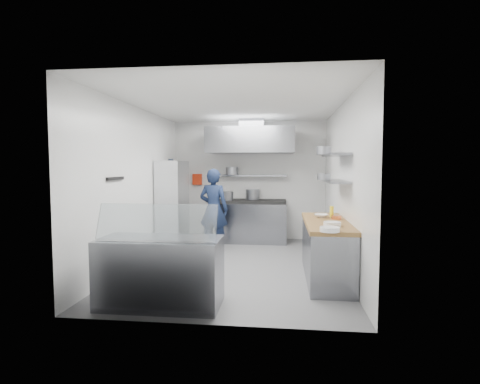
# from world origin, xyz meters

# --- Properties ---
(floor) EXTENTS (5.00, 5.00, 0.00)m
(floor) POSITION_xyz_m (0.00, 0.00, 0.00)
(floor) COLOR #4F4F51
(floor) RESTS_ON ground
(ceiling) EXTENTS (5.00, 5.00, 0.00)m
(ceiling) POSITION_xyz_m (0.00, 0.00, 2.80)
(ceiling) COLOR silver
(ceiling) RESTS_ON wall_back
(wall_back) EXTENTS (3.60, 2.80, 0.02)m
(wall_back) POSITION_xyz_m (0.00, 2.50, 1.40)
(wall_back) COLOR white
(wall_back) RESTS_ON floor
(wall_front) EXTENTS (3.60, 2.80, 0.02)m
(wall_front) POSITION_xyz_m (0.00, -2.50, 1.40)
(wall_front) COLOR white
(wall_front) RESTS_ON floor
(wall_left) EXTENTS (2.80, 5.00, 0.02)m
(wall_left) POSITION_xyz_m (-1.80, 0.00, 1.40)
(wall_left) COLOR white
(wall_left) RESTS_ON floor
(wall_right) EXTENTS (2.80, 5.00, 0.02)m
(wall_right) POSITION_xyz_m (1.80, 0.00, 1.40)
(wall_right) COLOR white
(wall_right) RESTS_ON floor
(gas_range) EXTENTS (1.60, 0.80, 0.90)m
(gas_range) POSITION_xyz_m (0.10, 2.10, 0.45)
(gas_range) COLOR gray
(gas_range) RESTS_ON floor
(cooktop) EXTENTS (1.57, 0.78, 0.06)m
(cooktop) POSITION_xyz_m (0.10, 2.10, 0.93)
(cooktop) COLOR black
(cooktop) RESTS_ON gas_range
(stock_pot_left) EXTENTS (0.26, 0.26, 0.20)m
(stock_pot_left) POSITION_xyz_m (-0.45, 2.03, 1.06)
(stock_pot_left) COLOR slate
(stock_pot_left) RESTS_ON cooktop
(stock_pot_mid) EXTENTS (0.33, 0.33, 0.24)m
(stock_pot_mid) POSITION_xyz_m (0.11, 2.29, 1.08)
(stock_pot_mid) COLOR slate
(stock_pot_mid) RESTS_ON cooktop
(over_range_shelf) EXTENTS (1.60, 0.30, 0.04)m
(over_range_shelf) POSITION_xyz_m (0.10, 2.34, 1.52)
(over_range_shelf) COLOR gray
(over_range_shelf) RESTS_ON wall_back
(shelf_pot_a) EXTENTS (0.29, 0.29, 0.18)m
(shelf_pot_a) POSITION_xyz_m (-0.37, 2.24, 1.63)
(shelf_pot_a) COLOR slate
(shelf_pot_a) RESTS_ON over_range_shelf
(extractor_hood) EXTENTS (1.90, 1.15, 0.55)m
(extractor_hood) POSITION_xyz_m (0.10, 1.93, 2.30)
(extractor_hood) COLOR gray
(extractor_hood) RESTS_ON wall_back
(hood_duct) EXTENTS (0.55, 0.55, 0.24)m
(hood_duct) POSITION_xyz_m (0.10, 2.15, 2.68)
(hood_duct) COLOR slate
(hood_duct) RESTS_ON extractor_hood
(red_firebox) EXTENTS (0.22, 0.10, 0.26)m
(red_firebox) POSITION_xyz_m (-1.25, 2.44, 1.42)
(red_firebox) COLOR red
(red_firebox) RESTS_ON wall_back
(chef) EXTENTS (0.68, 0.52, 1.69)m
(chef) POSITION_xyz_m (-0.61, 1.16, 0.85)
(chef) COLOR #111C35
(chef) RESTS_ON floor
(wire_rack) EXTENTS (0.50, 0.90, 1.85)m
(wire_rack) POSITION_xyz_m (-1.53, 1.30, 0.93)
(wire_rack) COLOR silver
(wire_rack) RESTS_ON floor
(rack_bin_a) EXTENTS (0.18, 0.22, 0.20)m
(rack_bin_a) POSITION_xyz_m (-1.53, 1.11, 0.80)
(rack_bin_a) COLOR white
(rack_bin_a) RESTS_ON wire_rack
(rack_bin_b) EXTENTS (0.13, 0.17, 0.15)m
(rack_bin_b) POSITION_xyz_m (-1.53, 1.46, 1.30)
(rack_bin_b) COLOR yellow
(rack_bin_b) RESTS_ON wire_rack
(rack_jar) EXTENTS (0.11, 0.11, 0.18)m
(rack_jar) POSITION_xyz_m (-1.48, 1.05, 1.80)
(rack_jar) COLOR black
(rack_jar) RESTS_ON wire_rack
(knife_strip) EXTENTS (0.04, 0.55, 0.05)m
(knife_strip) POSITION_xyz_m (-1.78, -0.90, 1.55)
(knife_strip) COLOR black
(knife_strip) RESTS_ON wall_left
(prep_counter_base) EXTENTS (0.62, 2.00, 0.84)m
(prep_counter_base) POSITION_xyz_m (1.48, -0.60, 0.42)
(prep_counter_base) COLOR gray
(prep_counter_base) RESTS_ON floor
(prep_counter_top) EXTENTS (0.65, 2.04, 0.06)m
(prep_counter_top) POSITION_xyz_m (1.48, -0.60, 0.87)
(prep_counter_top) COLOR olive
(prep_counter_top) RESTS_ON prep_counter_base
(plate_stack_a) EXTENTS (0.26, 0.26, 0.06)m
(plate_stack_a) POSITION_xyz_m (1.41, -1.57, 0.93)
(plate_stack_a) COLOR white
(plate_stack_a) RESTS_ON prep_counter_top
(plate_stack_b) EXTENTS (0.24, 0.24, 0.06)m
(plate_stack_b) POSITION_xyz_m (1.50, -1.11, 0.93)
(plate_stack_b) COLOR white
(plate_stack_b) RESTS_ON prep_counter_top
(copper_pan) EXTENTS (0.16, 0.16, 0.06)m
(copper_pan) POSITION_xyz_m (1.66, -0.40, 0.93)
(copper_pan) COLOR #D8703D
(copper_pan) RESTS_ON prep_counter_top
(squeeze_bottle) EXTENTS (0.06, 0.06, 0.18)m
(squeeze_bottle) POSITION_xyz_m (1.62, -0.15, 0.99)
(squeeze_bottle) COLOR yellow
(squeeze_bottle) RESTS_ON prep_counter_top
(mixing_bowl) EXTENTS (0.24, 0.24, 0.05)m
(mixing_bowl) POSITION_xyz_m (1.43, -0.23, 0.93)
(mixing_bowl) COLOR white
(mixing_bowl) RESTS_ON prep_counter_top
(wall_shelf_lower) EXTENTS (0.30, 1.30, 0.04)m
(wall_shelf_lower) POSITION_xyz_m (1.64, -0.30, 1.50)
(wall_shelf_lower) COLOR gray
(wall_shelf_lower) RESTS_ON wall_right
(wall_shelf_upper) EXTENTS (0.30, 1.30, 0.04)m
(wall_shelf_upper) POSITION_xyz_m (1.64, -0.30, 1.92)
(wall_shelf_upper) COLOR gray
(wall_shelf_upper) RESTS_ON wall_right
(shelf_pot_c) EXTENTS (0.21, 0.21, 0.10)m
(shelf_pot_c) POSITION_xyz_m (1.47, -0.27, 1.57)
(shelf_pot_c) COLOR slate
(shelf_pot_c) RESTS_ON wall_shelf_lower
(shelf_pot_d) EXTENTS (0.25, 0.25, 0.14)m
(shelf_pot_d) POSITION_xyz_m (1.51, 0.18, 2.01)
(shelf_pot_d) COLOR slate
(shelf_pot_d) RESTS_ON wall_shelf_upper
(display_case) EXTENTS (1.50, 0.70, 0.85)m
(display_case) POSITION_xyz_m (-0.70, -2.00, 0.42)
(display_case) COLOR gray
(display_case) RESTS_ON floor
(display_glass) EXTENTS (1.47, 0.19, 0.42)m
(display_glass) POSITION_xyz_m (-0.70, -2.12, 1.07)
(display_glass) COLOR silver
(display_glass) RESTS_ON display_case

